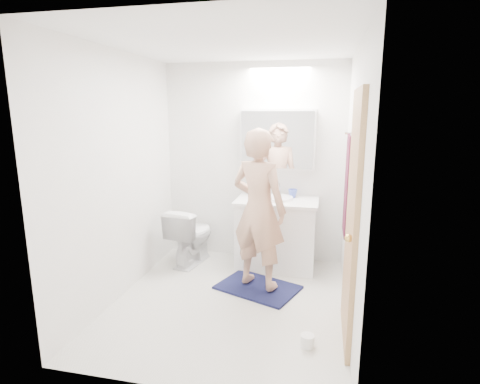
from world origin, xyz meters
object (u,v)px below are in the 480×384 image
(vanity_cabinet, at_px, (276,235))
(soap_bottle_a, at_px, (253,186))
(toilet, at_px, (191,235))
(toilet_paper_roll, at_px, (307,341))
(toothbrush_cup, at_px, (293,193))
(soap_bottle_b, at_px, (260,189))
(person, at_px, (259,209))
(medicine_cabinet, at_px, (278,139))

(vanity_cabinet, xyz_separation_m, soap_bottle_a, (-0.31, 0.15, 0.55))
(vanity_cabinet, xyz_separation_m, toilet, (-1.02, -0.11, -0.04))
(toilet, xyz_separation_m, toilet_paper_roll, (1.47, -1.43, -0.30))
(toothbrush_cup, relative_size, toilet_paper_roll, 0.98)
(toilet, distance_m, toilet_paper_roll, 2.07)
(soap_bottle_b, bearing_deg, soap_bottle_a, -159.15)
(person, height_order, toothbrush_cup, person)
(toothbrush_cup, bearing_deg, medicine_cabinet, 165.94)
(vanity_cabinet, bearing_deg, toothbrush_cup, 43.57)
(soap_bottle_a, bearing_deg, person, -75.13)
(toilet, relative_size, toilet_paper_roll, 6.36)
(vanity_cabinet, height_order, medicine_cabinet, medicine_cabinet)
(toothbrush_cup, xyz_separation_m, toilet_paper_roll, (0.28, -1.70, -0.82))
(medicine_cabinet, relative_size, soap_bottle_a, 3.69)
(soap_bottle_b, relative_size, toilet_paper_roll, 1.50)
(soap_bottle_a, relative_size, toothbrush_cup, 2.21)
(vanity_cabinet, height_order, toilet, vanity_cabinet)
(toothbrush_cup, bearing_deg, person, -109.13)
(soap_bottle_a, height_order, soap_bottle_b, soap_bottle_a)
(vanity_cabinet, relative_size, medicine_cabinet, 1.02)
(vanity_cabinet, distance_m, toothbrush_cup, 0.53)
(person, relative_size, toothbrush_cup, 15.07)
(medicine_cabinet, bearing_deg, person, -95.11)
(soap_bottle_a, bearing_deg, medicine_cabinet, 11.95)
(medicine_cabinet, bearing_deg, toilet_paper_roll, -74.68)
(vanity_cabinet, height_order, soap_bottle_a, soap_bottle_a)
(toilet, height_order, toilet_paper_roll, toilet)
(soap_bottle_a, relative_size, toilet_paper_roll, 2.17)
(vanity_cabinet, bearing_deg, soap_bottle_a, 154.53)
(vanity_cabinet, xyz_separation_m, person, (-0.11, -0.63, 0.47))
(soap_bottle_b, distance_m, toothbrush_cup, 0.41)
(vanity_cabinet, height_order, soap_bottle_b, soap_bottle_b)
(vanity_cabinet, xyz_separation_m, toilet_paper_roll, (0.45, -1.54, -0.34))
(soap_bottle_a, distance_m, toothbrush_cup, 0.49)
(toilet, bearing_deg, medicine_cabinet, -151.06)
(vanity_cabinet, relative_size, toilet_paper_roll, 8.18)
(toilet, height_order, soap_bottle_b, soap_bottle_b)
(medicine_cabinet, relative_size, person, 0.54)
(person, height_order, soap_bottle_b, person)
(toilet, bearing_deg, soap_bottle_a, -148.68)
(toilet, bearing_deg, toilet_paper_roll, 146.65)
(toilet_paper_roll, bearing_deg, toothbrush_cup, 99.35)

